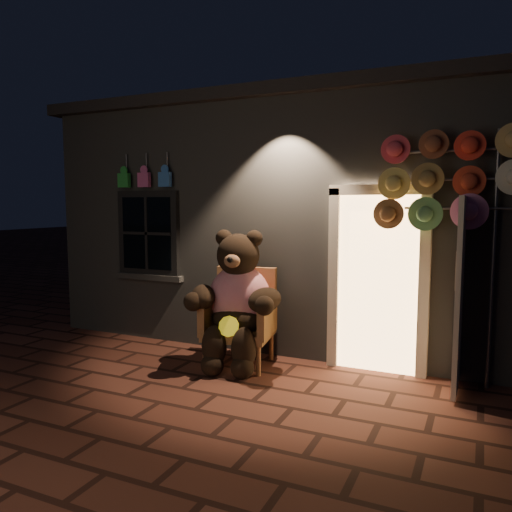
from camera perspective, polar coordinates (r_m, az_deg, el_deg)
The scene contains 5 objects.
ground at distance 5.38m, azimuth -4.55°, elevation -15.50°, with size 60.00×60.00×0.00m, color #572C21.
shop_building at distance 8.71m, azimuth 8.28°, elevation 4.41°, with size 7.30×5.95×3.51m.
wicker_armchair at distance 6.19m, azimuth -1.68°, elevation -6.93°, with size 0.91×0.84×1.17m.
teddy_bear at distance 6.00m, azimuth -2.19°, elevation -5.07°, with size 1.20×1.01×1.67m.
hat_rack at distance 5.66m, azimuth 20.96°, elevation 8.23°, with size 1.56×0.22×2.75m.
Camera 1 is at (2.45, -4.37, 1.97)m, focal length 35.00 mm.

